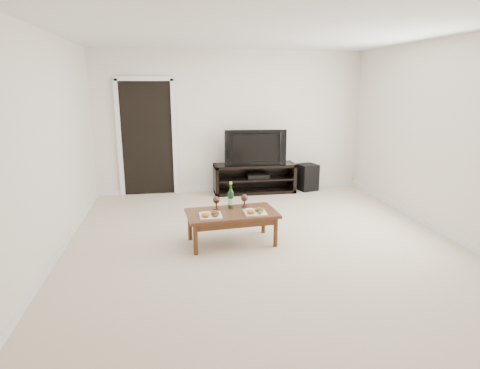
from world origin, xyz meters
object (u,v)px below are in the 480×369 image
media_console (255,178)px  subwoofer (307,177)px  coffee_table (232,227)px  television (255,147)px

media_console → subwoofer: media_console is taller
subwoofer → coffee_table: subwoofer is taller
coffee_table → television: bearing=71.7°
television → media_console: bearing=0.0°
media_console → coffee_table: media_console is taller
television → coffee_table: television is taller
subwoofer → coffee_table: (-1.83, -2.40, -0.04)m
television → subwoofer: size_ratio=2.24×
television → coffee_table: (-0.79, -2.38, -0.66)m
media_console → television: (0.00, 0.00, 0.60)m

